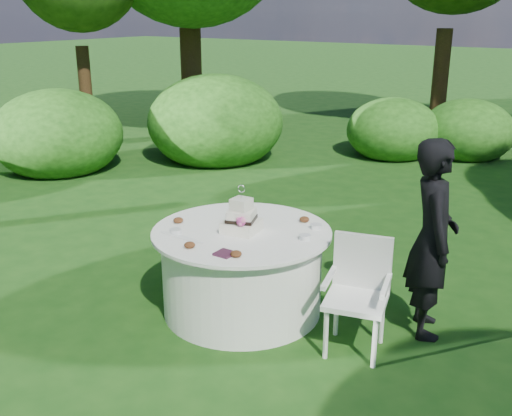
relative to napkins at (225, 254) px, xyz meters
The scene contains 9 objects.
ground 0.96m from the napkins, 111.75° to the left, with size 80.00×80.00×0.00m, color #153D10.
napkins is the anchor object (origin of this frame).
feather_plume 0.52m from the napkins, behind, with size 0.48×0.07×0.01m, color white.
guest 1.68m from the napkins, 40.84° to the left, with size 0.60×0.40×1.65m, color black.
table 0.68m from the napkins, 111.75° to the left, with size 1.56×1.56×0.77m.
cake 0.53m from the napkins, 110.90° to the left, with size 0.32×0.32×0.42m.
chair 1.08m from the napkins, 31.48° to the left, with size 0.57×0.56×0.91m.
votives 0.67m from the napkins, 99.69° to the left, with size 1.08×0.94×0.04m.
petal_cups 0.39m from the napkins, 123.16° to the left, with size 1.01×1.14×0.05m.
Camera 1 is at (2.83, -3.94, 2.59)m, focal length 42.00 mm.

